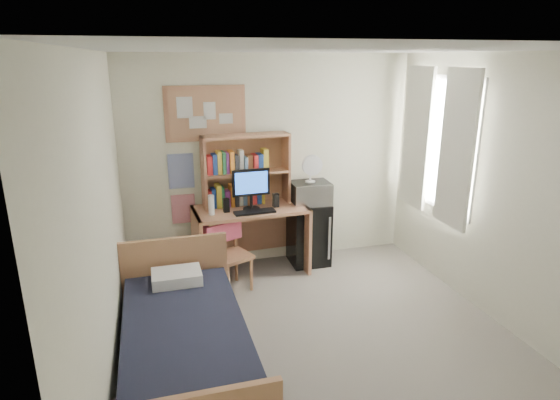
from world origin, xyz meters
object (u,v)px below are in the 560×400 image
object	(u,v)px
mini_fridge	(309,233)
microwave	(310,193)
bed	(186,354)
speaker_right	(276,200)
desk	(251,240)
desk_chair	(232,255)
monitor	(251,190)
desk_fan	(310,170)
bulletin_board	(205,113)
speaker_left	(226,205)

from	to	relation	value
mini_fridge	microwave	distance (m)	0.54
bed	speaker_right	distance (m)	2.31
desk	desk_chair	distance (m)	0.49
speaker_right	monitor	bearing A→B (deg)	180.00
desk_fan	desk	bearing A→B (deg)	-173.83
bulletin_board	bed	bearing A→B (deg)	-102.72
bulletin_board	monitor	size ratio (longest dim) A/B	2.00
bulletin_board	desk_fan	distance (m)	1.42
speaker_right	microwave	size ratio (longest dim) A/B	0.35
desk	mini_fridge	bearing A→B (deg)	3.57
monitor	speaker_right	distance (m)	0.34
bulletin_board	speaker_right	bearing A→B (deg)	-27.13
bed	speaker_left	world-z (taller)	speaker_left
desk_chair	speaker_right	world-z (taller)	speaker_right
desk	desk_fan	bearing A→B (deg)	2.11
desk	monitor	world-z (taller)	monitor
desk	bed	world-z (taller)	desk
bed	monitor	xyz separation A→B (m)	(0.94, 1.82, 0.80)
bed	desk_fan	distance (m)	2.77
desk_fan	monitor	bearing A→B (deg)	-169.44
bulletin_board	desk_chair	bearing A→B (deg)	-79.14
microwave	desk_chair	bearing A→B (deg)	-156.28
desk	microwave	size ratio (longest dim) A/B	2.82
speaker_right	desk	bearing A→B (deg)	168.69
bed	bulletin_board	bearing A→B (deg)	76.94
desk	monitor	bearing A→B (deg)	-90.00
desk	desk_fan	distance (m)	1.13
mini_fridge	speaker_left	world-z (taller)	speaker_left
mini_fridge	desk_fan	size ratio (longest dim) A/B	2.58
desk_chair	bulletin_board	bearing A→B (deg)	78.03
bulletin_board	microwave	size ratio (longest dim) A/B	1.99
bulletin_board	desk_fan	world-z (taller)	bulletin_board
desk	bed	size ratio (longest dim) A/B	0.68
desk_chair	monitor	bearing A→B (deg)	23.85
desk_chair	microwave	world-z (taller)	microwave
monitor	desk_fan	distance (m)	0.80
bed	speaker_left	distance (m)	2.02
desk	desk_fan	size ratio (longest dim) A/B	4.30
desk_fan	speaker_left	bearing A→B (deg)	-171.24
desk	speaker_left	xyz separation A→B (m)	(-0.30, -0.08, 0.50)
mini_fridge	desk_chair	bearing A→B (deg)	-155.38
microwave	desk	bearing A→B (deg)	-173.83
speaker_left	desk_fan	bearing A→B (deg)	4.70
desk	speaker_left	bearing A→B (deg)	-168.69
desk_chair	speaker_left	bearing A→B (deg)	66.38
desk_chair	microwave	bearing A→B (deg)	0.13
bed	speaker_right	bearing A→B (deg)	55.58
bulletin_board	microwave	bearing A→B (deg)	-12.29
bulletin_board	microwave	xyz separation A→B (m)	(1.21, -0.26, -0.98)
desk	bed	xyz separation A→B (m)	(-0.94, -1.88, -0.15)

